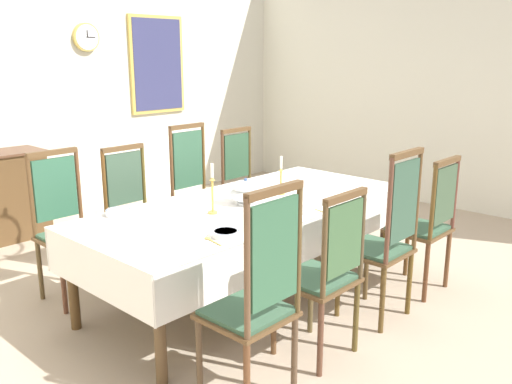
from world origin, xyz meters
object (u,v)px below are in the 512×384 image
object	(u,v)px
chair_south_c	(386,236)
bowl_far_left	(118,212)
chair_north_a	(66,224)
chair_north_c	(197,190)
chair_south_b	(325,271)
chair_north_b	(135,209)
bowl_near_left	(226,233)
chair_south_d	(426,222)
candlestick_east	(281,179)
framed_painting	(157,65)
spoon_primary	(209,239)
mounted_clock	(86,37)
dining_table	(249,212)
spoon_secondary	(311,208)
soup_tureen	(246,192)
bowl_near_right	(304,210)
candlestick_west	(212,194)
chair_north_d	(245,182)
chair_south_a	(257,297)

from	to	relation	value
chair_south_c	bowl_far_left	xyz separation A→B (m)	(-1.20, 1.45, 0.14)
chair_north_a	chair_north_c	world-z (taller)	chair_north_c
bowl_far_left	chair_south_b	bearing A→B (deg)	-71.04
chair_north_b	bowl_near_left	size ratio (longest dim) A/B	6.23
chair_south_d	candlestick_east	bearing A→B (deg)	121.60
chair_north_c	framed_painting	xyz separation A→B (m)	(1.11, 1.98, 1.10)
spoon_primary	mounted_clock	bearing A→B (deg)	80.43
dining_table	spoon_primary	world-z (taller)	spoon_primary
chair_north_c	framed_painting	size ratio (longest dim) A/B	1.01
bowl_far_left	spoon_secondary	size ratio (longest dim) A/B	0.99
soup_tureen	bowl_near_left	bearing A→B (deg)	-145.61
chair_north_b	mounted_clock	bearing A→B (deg)	-112.70
bowl_near_right	chair_south_b	bearing A→B (deg)	-131.44
candlestick_east	spoon_secondary	bearing A→B (deg)	-111.14
candlestick_west	chair_north_d	bearing A→B (deg)	35.99
chair_north_a	soup_tureen	xyz separation A→B (m)	(0.95, -0.99, 0.25)
candlestick_west	bowl_near_right	xyz separation A→B (m)	(0.47, -0.46, -0.13)
candlestick_east	bowl_far_left	distance (m)	1.33
chair_north_a	chair_south_c	xyz separation A→B (m)	(1.32, -1.98, 0.03)
chair_south_b	spoon_secondary	xyz separation A→B (m)	(0.58, 0.55, 0.17)
bowl_near_left	framed_painting	distance (m)	4.12
chair_north_c	chair_south_d	distance (m)	2.08
chair_south_b	spoon_primary	xyz separation A→B (m)	(-0.41, 0.58, 0.17)
candlestick_east	candlestick_west	bearing A→B (deg)	180.00
chair_north_b	chair_south_c	size ratio (longest dim) A/B	0.89
spoon_primary	chair_south_d	bearing A→B (deg)	-7.50
chair_south_b	bowl_near_right	world-z (taller)	chair_south_b
chair_south_b	bowl_far_left	xyz separation A→B (m)	(-0.50, 1.44, 0.19)
chair_south_b	chair_north_d	distance (m)	2.39
chair_north_a	chair_south_c	bearing A→B (deg)	123.75
chair_south_b	framed_painting	distance (m)	4.50
chair_north_a	spoon_primary	world-z (taller)	chair_north_a
chair_south_a	mounted_clock	distance (m)	4.45
chair_south_b	bowl_far_left	world-z (taller)	chair_south_b
bowl_near_left	candlestick_east	bearing A→B (deg)	22.52
chair_north_a	bowl_near_right	size ratio (longest dim) A/B	7.37
candlestick_east	spoon_secondary	size ratio (longest dim) A/B	1.78
chair_south_a	chair_south_b	size ratio (longest dim) A/B	1.14
spoon_primary	candlestick_west	bearing A→B (deg)	55.80
dining_table	bowl_far_left	world-z (taller)	bowl_far_left
dining_table	mounted_clock	size ratio (longest dim) A/B	8.54
chair_south_b	chair_north_c	distance (m)	2.10
chair_north_b	bowl_near_right	world-z (taller)	chair_north_b
candlestick_west	bowl_far_left	distance (m)	0.68
chair_north_b	spoon_secondary	bearing A→B (deg)	112.11
chair_north_a	mounted_clock	world-z (taller)	mounted_clock
candlestick_west	chair_north_c	bearing A→B (deg)	54.31
chair_south_b	bowl_near_right	size ratio (longest dim) A/B	6.97
chair_south_d	mounted_clock	bearing A→B (deg)	97.50
chair_south_c	bowl_far_left	world-z (taller)	chair_south_c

